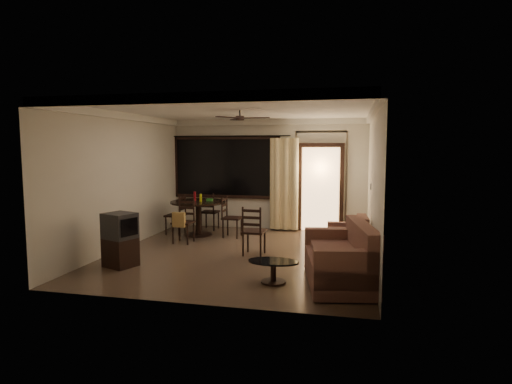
% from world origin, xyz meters
% --- Properties ---
extents(ground, '(5.50, 5.50, 0.00)m').
position_xyz_m(ground, '(0.00, 0.00, 0.00)').
color(ground, '#7F6651').
rests_on(ground, ground).
extents(room_shell, '(5.50, 6.70, 5.50)m').
position_xyz_m(room_shell, '(0.59, 1.77, 1.83)').
color(room_shell, beige).
rests_on(room_shell, ground).
extents(dining_table, '(1.31, 1.31, 1.04)m').
position_xyz_m(dining_table, '(-1.44, 1.55, 0.64)').
color(dining_table, black).
rests_on(dining_table, ground).
extents(dining_chair_west, '(0.44, 0.44, 0.95)m').
position_xyz_m(dining_chair_west, '(-2.04, 1.58, 0.28)').
color(dining_chair_west, black).
rests_on(dining_chair_west, ground).
extents(dining_chair_east, '(0.44, 0.44, 0.95)m').
position_xyz_m(dining_chair_east, '(-0.61, 1.52, 0.28)').
color(dining_chair_east, black).
rests_on(dining_chair_east, ground).
extents(dining_chair_south, '(0.44, 0.49, 0.95)m').
position_xyz_m(dining_chair_south, '(-1.48, 0.69, 0.31)').
color(dining_chair_south, black).
rests_on(dining_chair_south, ground).
extents(dining_chair_north, '(0.44, 0.44, 0.95)m').
position_xyz_m(dining_chair_north, '(-1.41, 2.29, 0.28)').
color(dining_chair_north, black).
rests_on(dining_chair_north, ground).
extents(tv_cabinet, '(0.62, 0.59, 0.95)m').
position_xyz_m(tv_cabinet, '(-1.84, -1.30, 0.48)').
color(tv_cabinet, black).
rests_on(tv_cabinet, ground).
extents(sofa, '(1.21, 1.86, 0.92)m').
position_xyz_m(sofa, '(2.01, -1.45, 0.37)').
color(sofa, '#44211F').
rests_on(sofa, ground).
extents(armchair, '(0.80, 0.80, 0.76)m').
position_xyz_m(armchair, '(2.10, 0.38, 0.31)').
color(armchair, '#44211F').
rests_on(armchair, ground).
extents(coffee_table, '(0.79, 0.48, 0.35)m').
position_xyz_m(coffee_table, '(0.96, -1.61, 0.23)').
color(coffee_table, black).
rests_on(coffee_table, ground).
extents(side_chair, '(0.44, 0.44, 0.97)m').
position_xyz_m(side_chair, '(0.27, -0.00, 0.29)').
color(side_chair, black).
rests_on(side_chair, ground).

